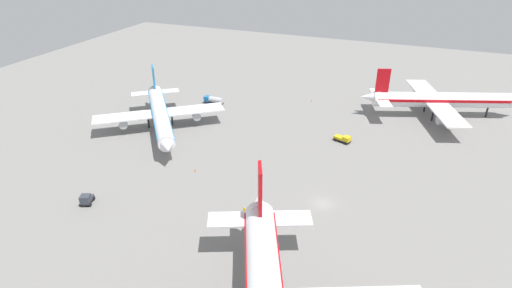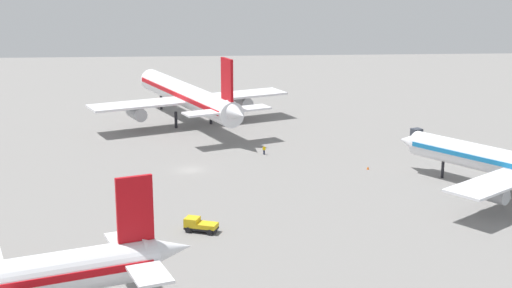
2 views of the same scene
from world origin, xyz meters
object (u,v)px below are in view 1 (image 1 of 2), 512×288
object	(u,v)px
airplane_distant	(440,100)
fuel_truck	(214,100)
ground_crew_worker	(245,211)
airplane_at_gate	(160,114)
baggage_tug	(86,199)
safety_cone_near_gate	(195,170)
safety_cone_mid_apron	(312,101)
pushback_tractor	(343,139)

from	to	relation	value
airplane_distant	fuel_truck	world-z (taller)	airplane_distant
airplane_distant	ground_crew_worker	distance (m)	75.02
airplane_at_gate	fuel_truck	world-z (taller)	airplane_at_gate
baggage_tug	safety_cone_near_gate	size ratio (longest dim) A/B	6.14
airplane_distant	safety_cone_mid_apron	bearing A→B (deg)	163.31
fuel_truck	safety_cone_mid_apron	size ratio (longest dim) A/B	10.68
airplane_distant	baggage_tug	bearing A→B (deg)	-151.11
pushback_tractor	fuel_truck	bearing A→B (deg)	-174.09
baggage_tug	airplane_at_gate	bearing A→B (deg)	166.02
fuel_truck	safety_cone_near_gate	size ratio (longest dim) A/B	10.68
fuel_truck	safety_cone_mid_apron	xyz separation A→B (m)	(14.03, -28.70, -1.09)
safety_cone_near_gate	safety_cone_mid_apron	world-z (taller)	same
pushback_tractor	safety_cone_mid_apron	size ratio (longest dim) A/B	7.98
airplane_at_gate	safety_cone_mid_apron	xyz separation A→B (m)	(37.00, -33.35, -4.67)
airplane_distant	safety_cone_mid_apron	xyz separation A→B (m)	(-2.19, 38.09, -4.99)
baggage_tug	pushback_tractor	xyz separation A→B (m)	(47.73, -43.15, -0.19)
ground_crew_worker	pushback_tractor	bearing A→B (deg)	153.56
ground_crew_worker	safety_cone_mid_apron	distance (m)	64.46
pushback_tractor	airplane_at_gate	bearing A→B (deg)	-146.24
airplane_distant	fuel_truck	bearing A→B (deg)	173.67
airplane_at_gate	pushback_tractor	world-z (taller)	airplane_at_gate
baggage_tug	fuel_truck	distance (m)	59.20
fuel_truck	safety_cone_mid_apron	world-z (taller)	fuel_truck
ground_crew_worker	safety_cone_mid_apron	size ratio (longest dim) A/B	2.78
baggage_tug	safety_cone_mid_apron	size ratio (longest dim) A/B	6.14
fuel_truck	ground_crew_worker	bearing A→B (deg)	126.41
airplane_distant	baggage_tug	distance (m)	100.20
baggage_tug	fuel_truck	size ratio (longest dim) A/B	0.58
airplane_at_gate	baggage_tug	xyz separation A→B (m)	(-36.22, -5.60, -3.81)
baggage_tug	fuel_truck	xyz separation A→B (m)	(59.19, 0.95, 0.23)
airplane_distant	ground_crew_worker	size ratio (longest dim) A/B	27.62
ground_crew_worker	baggage_tug	bearing A→B (deg)	-83.99
baggage_tug	safety_cone_near_gate	xyz separation A→B (m)	(19.82, -14.20, -0.86)
fuel_truck	ground_crew_worker	xyz separation A→B (m)	(-50.32, -32.43, -0.54)
baggage_tug	safety_cone_mid_apron	xyz separation A→B (m)	(73.22, -27.76, -0.86)
airplane_distant	fuel_truck	size ratio (longest dim) A/B	7.20
ground_crew_worker	safety_cone_mid_apron	bearing A→B (deg)	173.58
airplane_at_gate	safety_cone_near_gate	xyz separation A→B (m)	(-16.40, -19.80, -4.67)
airplane_at_gate	airplane_distant	world-z (taller)	airplane_distant
airplane_at_gate	pushback_tractor	size ratio (longest dim) A/B	7.88
fuel_truck	airplane_distant	bearing A→B (deg)	-162.75
airplane_distant	safety_cone_near_gate	size ratio (longest dim) A/B	76.87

